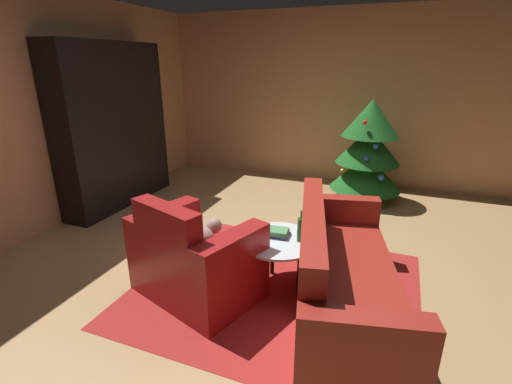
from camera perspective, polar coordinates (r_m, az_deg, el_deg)
name	(u,v)px	position (r m, az deg, el deg)	size (l,w,h in m)	color
ground_plane	(265,269)	(3.54, 1.34, -11.86)	(7.16, 7.16, 0.00)	#A78154
wall_back	(332,99)	(5.96, 11.72, 14.04)	(5.42, 0.06, 2.60)	tan
wall_left	(32,115)	(4.69, -31.57, 10.13)	(0.06, 6.09, 2.60)	tan
area_rug	(276,288)	(3.28, 3.09, -14.66)	(2.33, 2.04, 0.01)	maroon
bookshelf_unit	(120,126)	(5.23, -20.40, 9.61)	(0.38, 1.69, 2.08)	black
armchair_red	(194,261)	(3.08, -9.59, -10.50)	(1.15, 0.96, 0.87)	maroon
couch_red	(340,280)	(2.93, 13.03, -13.15)	(1.12, 1.99, 0.84)	maroon
coffee_table	(278,244)	(3.11, 3.46, -8.04)	(0.69, 0.69, 0.45)	black
book_stack_on_table	(278,233)	(3.13, 3.41, -6.32)	(0.20, 0.18, 0.06)	#3B4F95
bottle_on_table	(301,229)	(3.03, 7.09, -5.74)	(0.07, 0.07, 0.27)	#19551E
decorated_tree	(368,150)	(5.22, 17.10, 6.33)	(0.96, 0.96, 1.39)	brown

